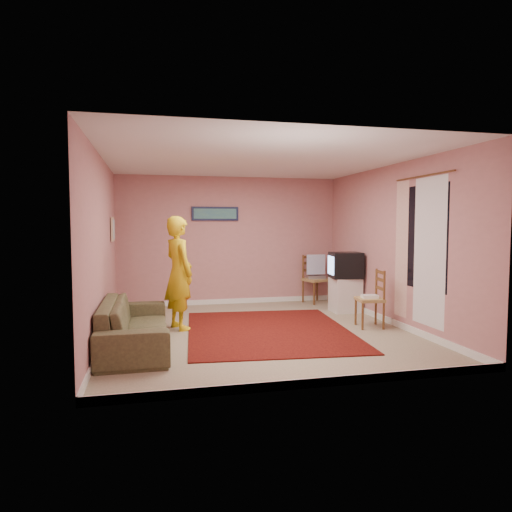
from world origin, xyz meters
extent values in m
plane|color=tan|center=(0.00, 0.00, 0.00)|extent=(5.00, 5.00, 0.00)
cube|color=tan|center=(0.00, 2.50, 1.30)|extent=(4.50, 0.02, 2.60)
cube|color=tan|center=(0.00, -2.50, 1.30)|extent=(4.50, 0.02, 2.60)
cube|color=tan|center=(-2.25, 0.00, 1.30)|extent=(0.02, 5.00, 2.60)
cube|color=tan|center=(2.25, 0.00, 1.30)|extent=(0.02, 5.00, 2.60)
cube|color=silver|center=(0.00, 0.00, 2.60)|extent=(4.50, 5.00, 0.02)
cube|color=white|center=(0.00, 2.49, 0.05)|extent=(4.50, 0.02, 0.10)
cube|color=white|center=(0.00, -2.49, 0.05)|extent=(4.50, 0.02, 0.10)
cube|color=white|center=(-2.24, 0.00, 0.05)|extent=(0.02, 5.00, 0.10)
cube|color=white|center=(2.24, 0.00, 0.05)|extent=(0.02, 5.00, 0.10)
cube|color=black|center=(2.24, -0.90, 1.45)|extent=(0.01, 1.10, 1.50)
cube|color=white|center=(2.23, -1.05, 1.25)|extent=(0.01, 0.75, 2.10)
cube|color=silver|center=(2.21, -0.35, 1.25)|extent=(0.01, 0.35, 2.10)
cylinder|color=brown|center=(2.20, -0.90, 2.32)|extent=(0.02, 1.40, 0.02)
cube|color=#131735|center=(-0.30, 2.47, 1.85)|extent=(0.95, 0.03, 0.28)
cube|color=#2D5F7F|center=(-0.30, 2.45, 1.85)|extent=(0.86, 0.01, 0.20)
cube|color=#C8AE89|center=(-2.22, 1.60, 1.55)|extent=(0.03, 0.38, 0.42)
cube|color=#AFBCC0|center=(-2.20, 1.60, 1.55)|extent=(0.01, 0.30, 0.34)
cube|color=black|center=(0.17, -0.02, 0.01)|extent=(2.69, 3.24, 0.02)
cube|color=silver|center=(1.95, 1.13, 0.32)|extent=(0.50, 0.46, 0.64)
cube|color=black|center=(1.95, 1.13, 0.88)|extent=(0.61, 0.57, 0.48)
cube|color=#8CB2F2|center=(1.67, 1.17, 0.88)|extent=(0.08, 0.40, 0.34)
cube|color=tan|center=(1.77, 2.20, 0.48)|extent=(0.57, 0.55, 0.05)
cube|color=brown|center=(1.77, 2.20, 0.74)|extent=(0.44, 0.19, 0.51)
cube|color=#ADADB1|center=(1.77, 2.20, 0.54)|extent=(0.39, 0.30, 0.06)
cube|color=#8197D4|center=(1.77, 2.20, 0.80)|extent=(0.39, 0.05, 0.41)
cube|color=tan|center=(1.80, -0.14, 0.44)|extent=(0.45, 0.47, 0.05)
cube|color=brown|center=(1.80, -0.14, 0.68)|extent=(0.10, 0.42, 0.47)
cube|color=white|center=(1.80, -0.14, 0.49)|extent=(0.27, 0.22, 0.05)
imported|color=brown|center=(-1.80, -0.56, 0.32)|extent=(0.85, 2.17, 0.63)
imported|color=yellow|center=(-1.16, 0.44, 0.88)|extent=(0.64, 0.76, 1.76)
camera|label=1|loc=(-1.58, -6.71, 1.64)|focal=32.00mm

